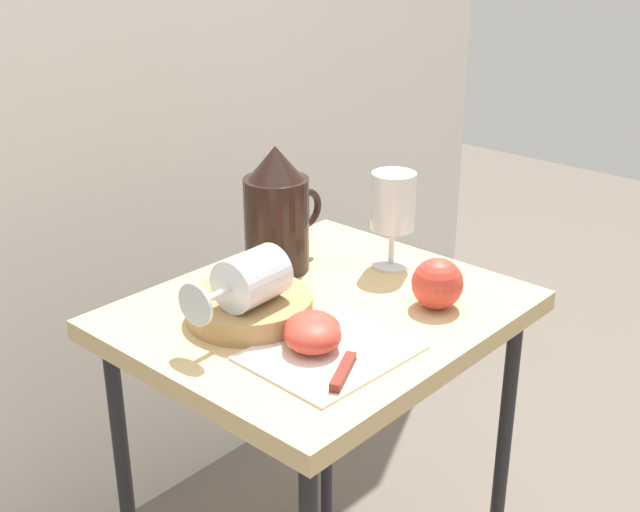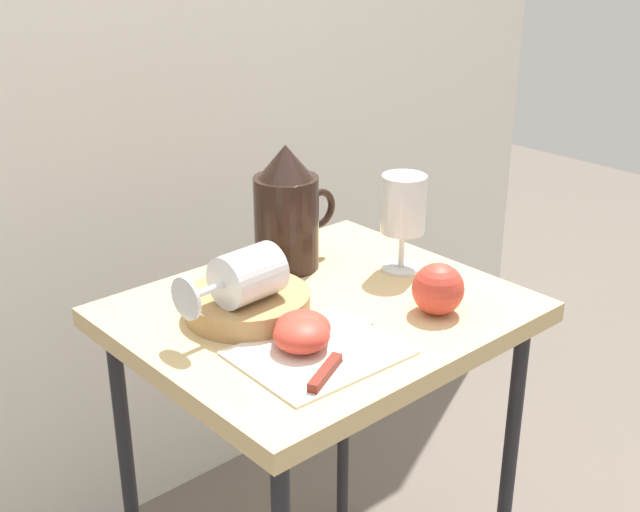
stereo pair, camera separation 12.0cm
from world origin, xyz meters
TOP-DOWN VIEW (x-y plane):
  - curtain_drape at (0.00, 0.54)m, footprint 2.40×0.03m
  - table at (0.00, 0.00)m, footprint 0.56×0.47m
  - linen_napkin at (-0.10, -0.11)m, footprint 0.21×0.18m
  - basket_tray at (-0.10, 0.05)m, footprint 0.18×0.18m
  - pitcher at (0.06, 0.14)m, footprint 0.16×0.10m
  - wine_glass_upright at (0.19, 0.01)m, footprint 0.07×0.07m
  - wine_glass_tipped_near at (-0.11, 0.03)m, footprint 0.16×0.08m
  - apple_half_left at (-0.10, -0.07)m, footprint 0.08×0.08m
  - apple_half_right at (-0.11, -0.09)m, footprint 0.08×0.08m
  - apple_whole at (0.11, -0.13)m, footprint 0.08×0.08m
  - knife at (-0.11, -0.15)m, footprint 0.19×0.10m

SIDE VIEW (x-z plane):
  - table at x=0.00m, z-range 0.26..0.93m
  - linen_napkin at x=-0.10m, z-range 0.66..0.67m
  - knife at x=-0.11m, z-range 0.66..0.68m
  - basket_tray at x=-0.10m, z-range 0.66..0.70m
  - apple_half_left at x=-0.10m, z-range 0.67..0.71m
  - apple_half_right at x=-0.11m, z-range 0.67..0.71m
  - apple_whole at x=0.11m, z-range 0.66..0.74m
  - wine_glass_tipped_near at x=-0.11m, z-range 0.70..0.77m
  - pitcher at x=0.06m, z-range 0.64..0.85m
  - wine_glass_upright at x=0.19m, z-range 0.69..0.85m
  - curtain_drape at x=0.00m, z-range 0.00..1.84m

